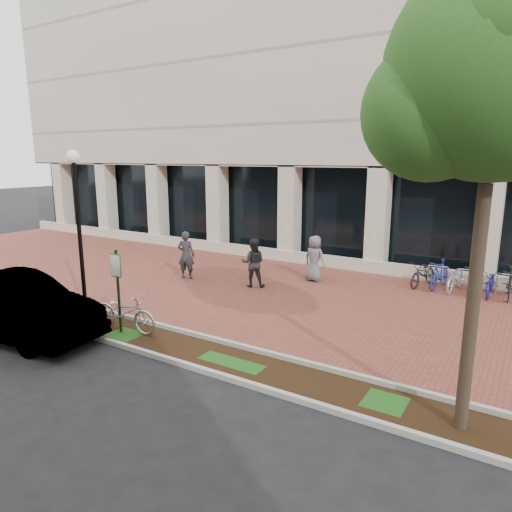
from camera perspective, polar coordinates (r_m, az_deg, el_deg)
The scene contains 15 objects.
ground at distance 15.78m, azimuth 2.25°, elevation -4.60°, with size 120.00×120.00×0.00m, color black.
brick_plaza at distance 15.78m, azimuth 2.25°, elevation -4.58°, with size 40.00×9.00×0.01m, color brown.
planting_strip at distance 11.77m, azimuth -10.73°, elevation -10.83°, with size 40.00×1.50×0.01m, color black.
curb_plaza_side at distance 12.27m, azimuth -8.35°, elevation -9.49°, with size 40.00×0.12×0.12m, color #ADADA3.
curb_street_side at distance 11.26m, azimuth -13.36°, elevation -11.76°, with size 40.00×0.12×0.12m, color #ADADA3.
near_office_building at distance 25.35m, azimuth 15.42°, elevation 24.35°, with size 40.00×12.12×16.00m.
parking_sign at distance 12.38m, azimuth -16.95°, elevation -2.94°, with size 0.34×0.07×2.25m.
lamppost at distance 14.06m, azimuth -21.28°, elevation 3.70°, with size 0.36×0.36×4.78m.
street_tree at distance 8.02m, azimuth 28.24°, elevation 18.40°, with size 3.99×3.32×7.51m.
locked_bicycle at distance 12.75m, azimuth -16.09°, elevation -6.71°, with size 0.72×2.06×1.08m, color silver.
pedestrian_left at distance 17.57m, azimuth -8.73°, elevation 0.12°, with size 0.67×0.44×1.84m, color #27282C.
pedestrian_mid at distance 16.29m, azimuth -0.36°, elevation -0.85°, with size 0.86×0.67×1.76m, color #2C2B31.
pedestrian_right at distance 17.16m, azimuth 7.32°, elevation -0.31°, with size 0.85×0.55×1.74m, color slate.
bike_rack_cluster at distance 17.30m, azimuth 24.53°, elevation -2.54°, with size 3.52×1.86×1.03m.
sedan_near_curb at distance 13.36m, azimuth -27.90°, elevation -5.61°, with size 1.71×4.91×1.62m, color silver.
Camera 1 is at (7.44, -13.14, 4.59)m, focal length 32.00 mm.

